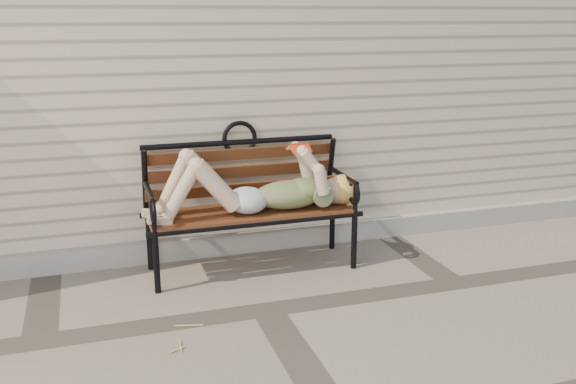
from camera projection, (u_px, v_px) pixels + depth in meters
name	position (u px, v px, depth m)	size (l,w,h in m)	color
ground	(267.00, 310.00, 3.74)	(80.00, 80.00, 0.00)	#786B5C
house_wall	(179.00, 32.00, 6.10)	(8.00, 4.00, 3.00)	beige
foundation_strip	(230.00, 243.00, 4.61)	(8.00, 0.10, 0.15)	#A39D93
garden_bench	(248.00, 188.00, 4.29)	(1.49, 0.59, 0.97)	black
reading_woman	(254.00, 188.00, 4.18)	(1.41, 0.32, 0.44)	#0B354F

